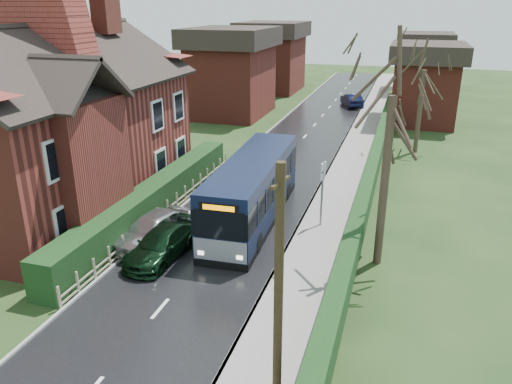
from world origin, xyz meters
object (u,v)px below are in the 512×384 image
(car_green, at_px, (161,244))
(telegraph_pole, at_px, (278,294))
(bus, at_px, (253,191))
(bus_stop_sign, at_px, (322,185))
(car_silver, at_px, (153,229))
(brick_house, at_px, (53,121))

(car_green, distance_m, telegraph_pole, 9.35)
(bus, bearing_deg, car_green, -119.79)
(bus, relative_size, bus_stop_sign, 3.15)
(car_silver, relative_size, bus_stop_sign, 1.31)
(car_green, bearing_deg, telegraph_pole, -40.50)
(car_silver, xyz_separation_m, telegraph_pole, (7.27, -7.25, 2.59))
(brick_house, distance_m, car_green, 8.79)
(brick_house, bearing_deg, telegraph_pole, -35.73)
(brick_house, bearing_deg, car_silver, -21.65)
(brick_house, distance_m, bus, 10.03)
(bus_stop_sign, bearing_deg, car_green, -125.69)
(car_green, bearing_deg, bus_stop_sign, 43.87)
(car_green, height_order, telegraph_pole, telegraph_pole)
(telegraph_pole, bearing_deg, car_silver, 146.67)
(brick_house, relative_size, telegraph_pole, 2.25)
(bus, bearing_deg, bus_stop_sign, -0.67)
(brick_house, relative_size, bus, 1.48)
(car_green, bearing_deg, car_silver, 135.36)
(car_green, relative_size, bus_stop_sign, 1.29)
(car_green, xyz_separation_m, bus_stop_sign, (5.60, 4.70, 1.48))
(car_green, distance_m, bus_stop_sign, 7.46)
(telegraph_pole, bearing_deg, bus, 121.79)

